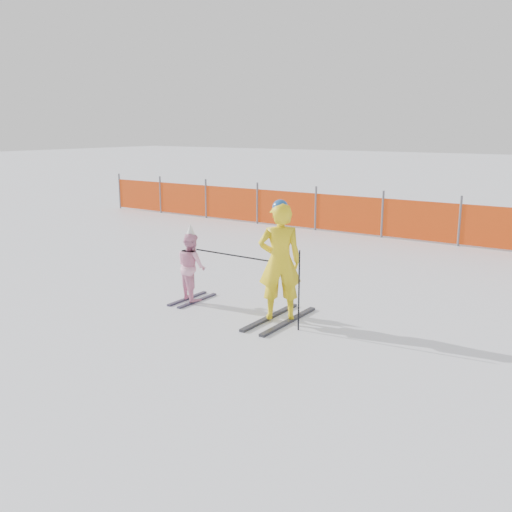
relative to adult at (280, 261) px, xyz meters
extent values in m
plane|color=white|center=(-0.31, -0.67, -0.92)|extent=(120.00, 120.00, 0.00)
cube|color=black|center=(-0.17, 0.00, -0.90)|extent=(0.09, 1.50, 0.04)
cube|color=black|center=(0.17, 0.00, -0.90)|extent=(0.09, 1.50, 0.04)
imported|color=yellow|center=(0.00, 0.00, 0.00)|extent=(0.77, 0.72, 1.77)
sphere|color=#1B5299|center=(0.00, 0.00, 0.81)|extent=(0.23, 0.23, 0.23)
cube|color=black|center=(-1.88, 0.04, -0.91)|extent=(0.09, 0.96, 0.03)
cube|color=black|center=(-1.66, 0.04, -0.91)|extent=(0.09, 0.96, 0.03)
imported|color=#FFA6CC|center=(-1.77, 0.04, -0.33)|extent=(0.68, 0.61, 1.14)
cone|color=white|center=(-1.77, 0.04, 0.28)|extent=(0.19, 0.19, 0.24)
cylinder|color=black|center=(0.45, -0.20, -0.33)|extent=(0.02, 0.02, 1.18)
cylinder|color=black|center=(-0.88, 0.02, -0.02)|extent=(1.52, 0.06, 0.02)
cylinder|color=#595960|center=(-11.28, 7.22, -0.30)|extent=(0.06, 0.06, 1.25)
cylinder|color=#595960|center=(-9.28, 7.22, -0.30)|extent=(0.06, 0.06, 1.25)
cylinder|color=#595960|center=(-7.28, 7.22, -0.30)|extent=(0.06, 0.06, 1.25)
cylinder|color=#595960|center=(-5.28, 7.22, -0.30)|extent=(0.06, 0.06, 1.25)
cylinder|color=#595960|center=(-3.28, 7.22, -0.30)|extent=(0.06, 0.06, 1.25)
cylinder|color=#595960|center=(-1.28, 7.22, -0.30)|extent=(0.06, 0.06, 1.25)
cylinder|color=#595960|center=(0.72, 7.22, -0.30)|extent=(0.06, 0.06, 1.25)
cube|color=#E13F0B|center=(-2.75, 7.22, -0.37)|extent=(17.06, 0.03, 1.00)
camera|label=1|loc=(4.34, -7.03, 1.95)|focal=40.00mm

